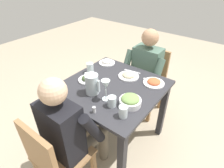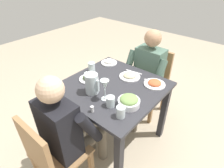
{
  "view_description": "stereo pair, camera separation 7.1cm",
  "coord_description": "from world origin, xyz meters",
  "px_view_note": "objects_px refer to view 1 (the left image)",
  "views": [
    {
      "loc": [
        0.89,
        -1.18,
        1.76
      ],
      "look_at": [
        0.02,
        -0.04,
        0.8
      ],
      "focal_mm": 29.6,
      "sensor_mm": 36.0,
      "label": 1
    },
    {
      "loc": [
        0.95,
        -1.13,
        1.76
      ],
      "look_at": [
        0.02,
        -0.04,
        0.8
      ],
      "focal_mm": 29.6,
      "sensor_mm": 36.0,
      "label": 2
    }
  ],
  "objects_px": {
    "chair_far": "(149,78)",
    "plate_dolmas": "(88,79)",
    "plate_beans": "(129,75)",
    "diner_far": "(142,74)",
    "wine_glass": "(106,86)",
    "salt_shaker": "(94,110)",
    "salad_bowl": "(130,101)",
    "water_glass_far_right": "(90,68)",
    "water_pitcher": "(92,84)",
    "water_glass_by_pitcher": "(112,101)",
    "plate_rice_curry": "(154,82)",
    "chair_near": "(54,157)",
    "water_glass_near_left": "(123,112)",
    "plate_yoghurt": "(107,62)",
    "dining_table": "(113,96)",
    "diner_near": "(71,129)"
  },
  "relations": [
    {
      "from": "diner_far",
      "to": "plate_beans",
      "type": "xyz_separation_m",
      "value": [
        0.0,
        -0.32,
        0.14
      ]
    },
    {
      "from": "diner_near",
      "to": "diner_far",
      "type": "bearing_deg",
      "value": 88.17
    },
    {
      "from": "diner_far",
      "to": "wine_glass",
      "type": "height_order",
      "value": "diner_far"
    },
    {
      "from": "chair_far",
      "to": "salt_shaker",
      "type": "xyz_separation_m",
      "value": [
        0.08,
        -1.14,
        0.3
      ]
    },
    {
      "from": "chair_near",
      "to": "salt_shaker",
      "type": "xyz_separation_m",
      "value": [
        0.12,
        0.37,
        0.3
      ]
    },
    {
      "from": "plate_yoghurt",
      "to": "diner_far",
      "type": "bearing_deg",
      "value": 31.43
    },
    {
      "from": "plate_yoghurt",
      "to": "salt_shaker",
      "type": "xyz_separation_m",
      "value": [
        0.45,
        -0.72,
        0.01
      ]
    },
    {
      "from": "chair_far",
      "to": "plate_dolmas",
      "type": "xyz_separation_m",
      "value": [
        -0.29,
        -0.83,
        0.29
      ]
    },
    {
      "from": "chair_far",
      "to": "diner_near",
      "type": "distance_m",
      "value": 1.32
    },
    {
      "from": "dining_table",
      "to": "water_glass_far_right",
      "type": "height_order",
      "value": "water_glass_far_right"
    },
    {
      "from": "diner_far",
      "to": "water_glass_by_pitcher",
      "type": "xyz_separation_m",
      "value": [
        0.14,
        -0.79,
        0.17
      ]
    },
    {
      "from": "chair_near",
      "to": "plate_beans",
      "type": "relative_size",
      "value": 3.99
    },
    {
      "from": "water_pitcher",
      "to": "water_glass_by_pitcher",
      "type": "relative_size",
      "value": 2.09
    },
    {
      "from": "diner_far",
      "to": "plate_yoghurt",
      "type": "relative_size",
      "value": 6.15
    },
    {
      "from": "dining_table",
      "to": "water_glass_near_left",
      "type": "xyz_separation_m",
      "value": [
        0.32,
        -0.29,
        0.17
      ]
    },
    {
      "from": "chair_far",
      "to": "salt_shaker",
      "type": "distance_m",
      "value": 1.19
    },
    {
      "from": "plate_beans",
      "to": "water_glass_by_pitcher",
      "type": "bearing_deg",
      "value": -73.35
    },
    {
      "from": "water_pitcher",
      "to": "plate_dolmas",
      "type": "distance_m",
      "value": 0.24
    },
    {
      "from": "chair_far",
      "to": "water_glass_near_left",
      "type": "height_order",
      "value": "chair_far"
    },
    {
      "from": "diner_near",
      "to": "water_glass_by_pitcher",
      "type": "distance_m",
      "value": 0.4
    },
    {
      "from": "diner_far",
      "to": "salt_shaker",
      "type": "relative_size",
      "value": 21.3
    },
    {
      "from": "plate_dolmas",
      "to": "salt_shaker",
      "type": "xyz_separation_m",
      "value": [
        0.37,
        -0.32,
        0.01
      ]
    },
    {
      "from": "chair_near",
      "to": "plate_dolmas",
      "type": "xyz_separation_m",
      "value": [
        -0.25,
        0.68,
        0.29
      ]
    },
    {
      "from": "water_glass_near_left",
      "to": "water_glass_far_right",
      "type": "xyz_separation_m",
      "value": [
        -0.66,
        0.34,
        0.01
      ]
    },
    {
      "from": "plate_beans",
      "to": "wine_glass",
      "type": "bearing_deg",
      "value": -83.66
    },
    {
      "from": "diner_far",
      "to": "plate_dolmas",
      "type": "bearing_deg",
      "value": -114.7
    },
    {
      "from": "salt_shaker",
      "to": "wine_glass",
      "type": "bearing_deg",
      "value": 99.11
    },
    {
      "from": "chair_near",
      "to": "salt_shaker",
      "type": "height_order",
      "value": "chair_near"
    },
    {
      "from": "chair_near",
      "to": "wine_glass",
      "type": "xyz_separation_m",
      "value": [
        0.09,
        0.55,
        0.41
      ]
    },
    {
      "from": "salt_shaker",
      "to": "plate_rice_curry",
      "type": "bearing_deg",
      "value": 74.08
    },
    {
      "from": "chair_near",
      "to": "diner_far",
      "type": "relative_size",
      "value": 0.74
    },
    {
      "from": "water_pitcher",
      "to": "water_glass_by_pitcher",
      "type": "bearing_deg",
      "value": -8.26
    },
    {
      "from": "chair_far",
      "to": "diner_far",
      "type": "relative_size",
      "value": 0.74
    },
    {
      "from": "water_pitcher",
      "to": "water_glass_near_left",
      "type": "xyz_separation_m",
      "value": [
        0.4,
        -0.08,
        -0.05
      ]
    },
    {
      "from": "diner_far",
      "to": "water_glass_near_left",
      "type": "height_order",
      "value": "diner_far"
    },
    {
      "from": "dining_table",
      "to": "plate_beans",
      "type": "distance_m",
      "value": 0.27
    },
    {
      "from": "chair_far",
      "to": "water_glass_near_left",
      "type": "bearing_deg",
      "value": -74.52
    },
    {
      "from": "plate_beans",
      "to": "wine_glass",
      "type": "distance_m",
      "value": 0.46
    },
    {
      "from": "chair_near",
      "to": "salt_shaker",
      "type": "distance_m",
      "value": 0.49
    },
    {
      "from": "salad_bowl",
      "to": "diner_far",
      "type": "bearing_deg",
      "value": 110.46
    },
    {
      "from": "plate_yoghurt",
      "to": "water_glass_near_left",
      "type": "relative_size",
      "value": 1.97
    },
    {
      "from": "water_glass_far_right",
      "to": "plate_dolmas",
      "type": "bearing_deg",
      "value": -56.41
    },
    {
      "from": "plate_yoghurt",
      "to": "water_glass_near_left",
      "type": "distance_m",
      "value": 0.9
    },
    {
      "from": "diner_near",
      "to": "dining_table",
      "type": "bearing_deg",
      "value": 89.5
    },
    {
      "from": "dining_table",
      "to": "plate_dolmas",
      "type": "distance_m",
      "value": 0.3
    },
    {
      "from": "dining_table",
      "to": "salad_bowl",
      "type": "height_order",
      "value": "salad_bowl"
    },
    {
      "from": "dining_table",
      "to": "water_glass_by_pitcher",
      "type": "relative_size",
      "value": 9.99
    },
    {
      "from": "diner_far",
      "to": "plate_rice_curry",
      "type": "bearing_deg",
      "value": -45.98
    },
    {
      "from": "chair_far",
      "to": "plate_beans",
      "type": "height_order",
      "value": "chair_far"
    },
    {
      "from": "salad_bowl",
      "to": "wine_glass",
      "type": "distance_m",
      "value": 0.24
    }
  ]
}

